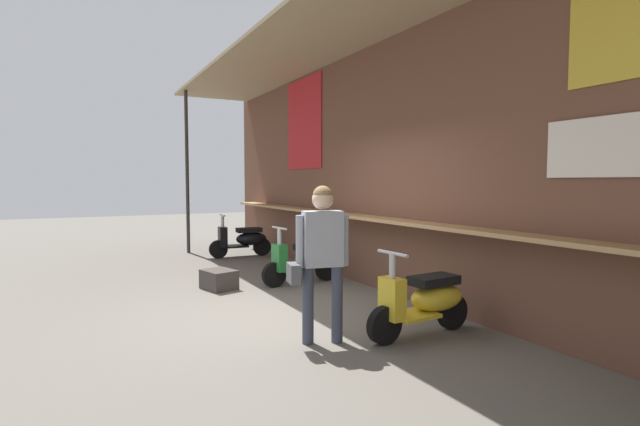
{
  "coord_description": "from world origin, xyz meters",
  "views": [
    {
      "loc": [
        5.56,
        -2.35,
        1.7
      ],
      "look_at": [
        -1.43,
        1.33,
        1.17
      ],
      "focal_mm": 26.67,
      "sensor_mm": 36.0,
      "label": 1
    }
  ],
  "objects_px": {
    "scooter_black": "(244,240)",
    "scooter_yellow": "(426,300)",
    "scooter_green": "(305,260)",
    "shopper_with_handbag": "(321,248)",
    "merchandise_crate": "(219,280)"
  },
  "relations": [
    {
      "from": "scooter_black",
      "to": "scooter_yellow",
      "type": "relative_size",
      "value": 1.0
    },
    {
      "from": "scooter_green",
      "to": "shopper_with_handbag",
      "type": "height_order",
      "value": "shopper_with_handbag"
    },
    {
      "from": "shopper_with_handbag",
      "to": "scooter_black",
      "type": "bearing_deg",
      "value": -178.63
    },
    {
      "from": "scooter_green",
      "to": "shopper_with_handbag",
      "type": "relative_size",
      "value": 0.85
    },
    {
      "from": "scooter_black",
      "to": "scooter_green",
      "type": "distance_m",
      "value": 3.15
    },
    {
      "from": "scooter_green",
      "to": "scooter_yellow",
      "type": "height_order",
      "value": "same"
    },
    {
      "from": "scooter_green",
      "to": "merchandise_crate",
      "type": "height_order",
      "value": "scooter_green"
    },
    {
      "from": "scooter_black",
      "to": "merchandise_crate",
      "type": "distance_m",
      "value": 3.24
    },
    {
      "from": "scooter_black",
      "to": "scooter_yellow",
      "type": "distance_m",
      "value": 6.18
    },
    {
      "from": "scooter_yellow",
      "to": "merchandise_crate",
      "type": "xyz_separation_m",
      "value": [
        -3.27,
        -1.4,
        -0.24
      ]
    },
    {
      "from": "scooter_black",
      "to": "scooter_green",
      "type": "xyz_separation_m",
      "value": [
        3.15,
        -0.0,
        0.0
      ]
    },
    {
      "from": "merchandise_crate",
      "to": "scooter_black",
      "type": "bearing_deg",
      "value": 154.32
    },
    {
      "from": "scooter_black",
      "to": "merchandise_crate",
      "type": "xyz_separation_m",
      "value": [
        2.91,
        -1.4,
        -0.24
      ]
    },
    {
      "from": "scooter_green",
      "to": "scooter_black",
      "type": "bearing_deg",
      "value": -94.47
    },
    {
      "from": "scooter_green",
      "to": "merchandise_crate",
      "type": "bearing_deg",
      "value": -14.06
    }
  ]
}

